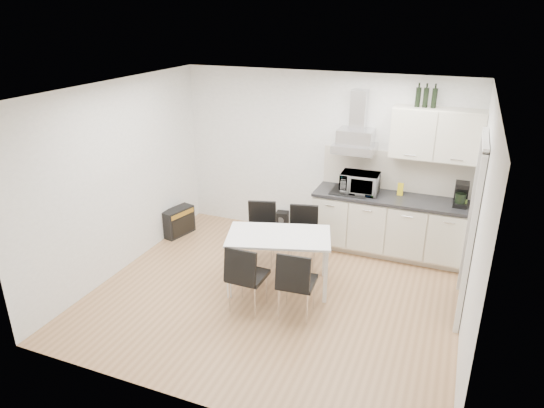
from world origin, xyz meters
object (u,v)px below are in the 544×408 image
(chair_near_left, at_px, (248,276))
(chair_near_right, at_px, (297,282))
(kitchenette, at_px, (394,202))
(dining_table, at_px, (279,241))
(chair_far_right, at_px, (302,239))
(chair_far_left, at_px, (261,234))
(guitar_amp, at_px, (178,221))
(floor_speaker, at_px, (282,221))

(chair_near_left, relative_size, chair_near_right, 1.00)
(kitchenette, relative_size, chair_near_right, 2.86)
(dining_table, bearing_deg, chair_far_right, 62.83)
(kitchenette, bearing_deg, chair_far_right, -141.09)
(chair_far_left, bearing_deg, guitar_amp, -28.64)
(kitchenette, bearing_deg, chair_near_left, -123.06)
(kitchenette, height_order, chair_near_left, kitchenette)
(chair_far_right, height_order, chair_near_left, same)
(chair_far_right, xyz_separation_m, chair_near_right, (0.32, -1.14, 0.00))
(chair_far_right, xyz_separation_m, chair_near_left, (-0.28, -1.23, 0.00))
(chair_near_right, relative_size, floor_speaker, 2.72)
(chair_far_right, bearing_deg, dining_table, 66.47)
(guitar_amp, distance_m, floor_speaker, 1.70)
(chair_near_right, height_order, floor_speaker, chair_near_right)
(chair_far_right, height_order, chair_near_right, same)
(dining_table, distance_m, floor_speaker, 1.84)
(chair_near_left, distance_m, guitar_amp, 2.45)
(chair_near_right, bearing_deg, kitchenette, 64.49)
(kitchenette, relative_size, dining_table, 1.72)
(kitchenette, relative_size, guitar_amp, 4.35)
(chair_near_left, bearing_deg, kitchenette, 58.10)
(dining_table, distance_m, chair_near_left, 0.67)
(dining_table, distance_m, chair_far_left, 0.75)
(chair_near_left, relative_size, guitar_amp, 1.52)
(guitar_amp, bearing_deg, chair_far_right, 7.19)
(chair_far_left, xyz_separation_m, chair_near_left, (0.32, -1.14, 0.00))
(chair_far_left, bearing_deg, kitchenette, -166.19)
(chair_near_right, bearing_deg, chair_near_left, -175.92)
(floor_speaker, bearing_deg, kitchenette, -14.26)
(chair_far_left, xyz_separation_m, floor_speaker, (-0.10, 1.14, -0.28))
(dining_table, relative_size, chair_near_left, 1.67)
(chair_near_right, bearing_deg, chair_far_right, 101.11)
(kitchenette, relative_size, chair_far_right, 2.86)
(chair_near_left, distance_m, chair_near_right, 0.60)
(chair_far_right, relative_size, chair_near_left, 1.00)
(dining_table, bearing_deg, chair_near_right, -66.96)
(kitchenette, bearing_deg, dining_table, -128.80)
(chair_near_left, height_order, chair_near_right, same)
(chair_far_left, relative_size, chair_near_right, 1.00)
(floor_speaker, bearing_deg, dining_table, -79.84)
(kitchenette, xyz_separation_m, chair_far_right, (-1.10, -0.89, -0.39))
(kitchenette, xyz_separation_m, guitar_amp, (-3.31, -0.62, -0.60))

